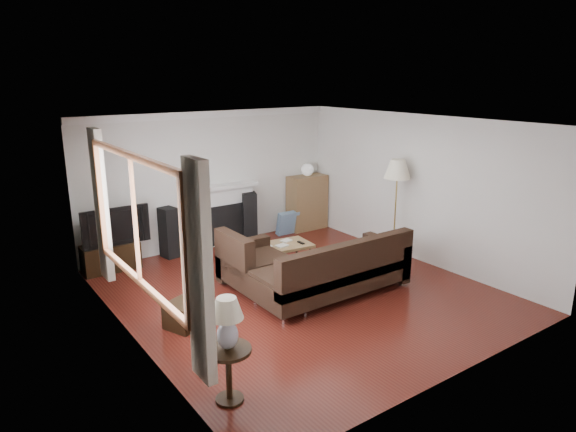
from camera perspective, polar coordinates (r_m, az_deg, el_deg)
room at (r=7.33m, az=1.36°, el=0.62°), size 5.10×5.60×2.54m
window at (r=5.98m, az=-16.63°, el=-0.50°), size 0.12×2.74×1.54m
curtain_near at (r=4.69m, az=-9.76°, el=-6.35°), size 0.10×0.35×2.10m
curtain_far at (r=7.44m, az=-20.03°, el=1.09°), size 0.10×0.35×2.10m
fireplace at (r=9.74m, az=-7.25°, el=0.15°), size 1.40×0.26×1.15m
tv_stand at (r=8.96m, az=-19.08°, el=-4.33°), size 0.90×0.41×0.45m
television at (r=8.82m, az=-18.81°, el=-0.93°), size 1.09×0.14×0.63m
speaker_left at (r=9.25m, az=-13.10°, el=-1.80°), size 0.30×0.34×0.89m
speaker_right at (r=9.91m, az=-4.32°, el=-0.09°), size 0.37×0.39×0.95m
bookshelf at (r=10.66m, az=2.13°, el=1.52°), size 0.82×0.39×1.12m
globe_lamp at (r=10.51m, az=2.16°, el=5.17°), size 0.25×0.25×0.25m
sectional_sofa at (r=7.50m, az=4.90°, el=-5.76°), size 2.59×1.89×0.84m
coffee_table at (r=8.53m, az=-1.00°, el=-4.54°), size 1.13×0.70×0.42m
footstool at (r=6.79m, az=-11.46°, el=-10.70°), size 0.52×0.52×0.34m
floor_lamp at (r=9.04m, az=11.84°, el=0.69°), size 0.49×0.49×1.75m
side_table at (r=5.29m, az=-6.58°, el=-17.10°), size 0.46×0.46×0.58m
table_lamp at (r=5.02m, az=-6.78°, el=-11.80°), size 0.32×0.32×0.52m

